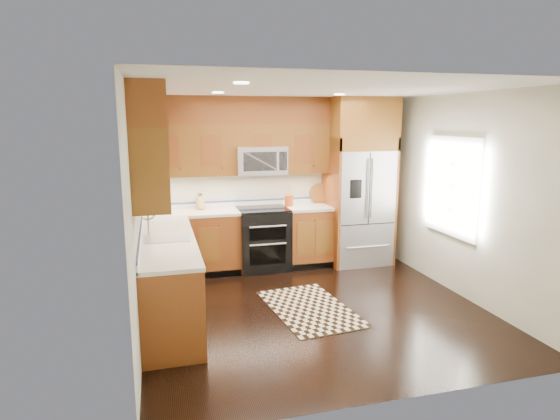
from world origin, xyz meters
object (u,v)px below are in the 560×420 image
object	(u,v)px
range	(263,239)
rug	(309,308)
knife_block	(200,203)
utensil_crock	(289,198)
refrigerator	(359,182)

from	to	relation	value
range	rug	bearing A→B (deg)	-83.45
range	knife_block	xyz separation A→B (m)	(-0.92, 0.20, 0.57)
rug	utensil_crock	world-z (taller)	utensil_crock
refrigerator	knife_block	distance (m)	2.49
refrigerator	utensil_crock	bearing A→B (deg)	172.48
refrigerator	knife_block	world-z (taller)	refrigerator
utensil_crock	rug	bearing A→B (deg)	-97.83
knife_block	utensil_crock	size ratio (longest dim) A/B	0.67
range	knife_block	size ratio (longest dim) A/B	3.86
range	knife_block	bearing A→B (deg)	168.01
range	rug	size ratio (longest dim) A/B	0.64
rug	utensil_crock	xyz separation A→B (m)	(0.25, 1.79, 1.06)
refrigerator	rug	xyz separation A→B (m)	(-1.36, -1.65, -1.30)
range	refrigerator	bearing A→B (deg)	-1.40
range	utensil_crock	bearing A→B (deg)	13.86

